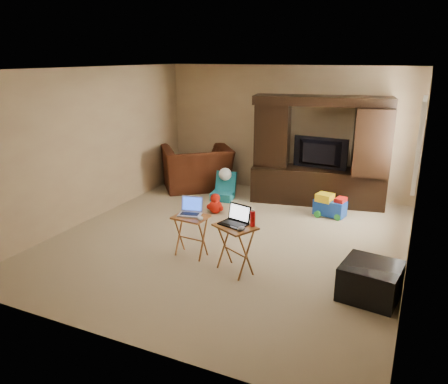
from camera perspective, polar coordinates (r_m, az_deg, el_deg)
The scene contains 22 objects.
floor at distance 6.70m, azimuth 0.72°, elevation -6.07°, with size 5.50×5.50×0.00m, color #C5B488.
ceiling at distance 6.15m, azimuth 0.81°, elevation 15.82°, with size 5.50×5.50×0.00m, color silver.
wall_back at distance 8.85m, azimuth 8.08°, elevation 8.00°, with size 5.00×5.00×0.00m, color tan.
wall_front at distance 4.06m, azimuth -15.25°, elevation -3.72°, with size 5.00×5.00×0.00m, color tan.
wall_left at distance 7.65m, azimuth -16.72°, elevation 5.97°, with size 5.50×5.50×0.00m, color tan.
wall_right at distance 5.80m, azimuth 23.98°, elevation 1.70°, with size 5.50×5.50×0.00m, color tan.
window_pane at distance 7.28m, azimuth 24.32°, elevation 5.82°, with size 1.20×1.20×0.00m, color white.
window_frame at distance 7.28m, azimuth 24.17°, elevation 5.84°, with size 0.06×1.14×1.34m, color white.
entertainment_center at distance 8.22m, azimuth 12.33°, elevation 5.24°, with size 2.43×0.61×1.99m, color black.
television at distance 8.19m, azimuth 12.24°, elevation 4.90°, with size 1.01×0.13×0.58m, color black.
recliner at distance 9.08m, azimuth -3.60°, elevation 3.16°, with size 1.36×1.18×0.88m, color #441D0E.
child_rocker at distance 8.39m, azimuth -0.19°, elevation 0.76°, with size 0.40×0.46×0.53m, color #166D7E, non-canonical shape.
plush_toy at distance 7.69m, azimuth -1.14°, elevation -1.48°, with size 0.33×0.27×0.36m, color red, non-canonical shape.
push_toy at distance 7.76m, azimuth 13.68°, elevation -1.67°, with size 0.54×0.38×0.40m, color #1645B6, non-canonical shape.
ottoman at distance 5.37m, azimuth 18.60°, elevation -10.94°, with size 0.63×0.63×0.41m, color black.
tray_table_left at distance 6.06m, azimuth -4.32°, elevation -5.75°, with size 0.45×0.36×0.58m, color #AC5829.
tray_table_right at distance 5.60m, azimuth 1.46°, elevation -7.44°, with size 0.49×0.39×0.63m, color brown.
laptop_left at distance 5.95m, azimuth -4.52°, elevation -1.96°, with size 0.30×0.26×0.24m, color #B8B8BD.
laptop_right at distance 5.46m, azimuth 1.19°, elevation -3.13°, with size 0.33×0.27×0.24m, color black.
mouse_left at distance 5.80m, azimuth -3.10°, elevation -3.44°, with size 0.08×0.12×0.05m, color silver.
mouse_right at distance 5.32m, azimuth 2.27°, elevation -4.82°, with size 0.08×0.13×0.05m, color #3B3B40.
water_bottle at distance 5.44m, azimuth 3.76°, elevation -3.51°, with size 0.06×0.06×0.19m, color red.
Camera 1 is at (2.49, -5.62, 2.67)m, focal length 35.00 mm.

